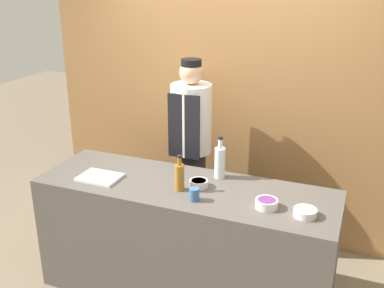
% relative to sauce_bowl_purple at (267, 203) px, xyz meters
% --- Properties ---
extents(cabinet_wall, '(3.58, 0.18, 2.40)m').
position_rel_sauce_bowl_purple_xyz_m(cabinet_wall, '(-0.64, 1.25, 0.23)').
color(cabinet_wall, olive).
rests_on(cabinet_wall, ground_plane).
extents(counter, '(2.24, 0.72, 0.94)m').
position_rel_sauce_bowl_purple_xyz_m(counter, '(-0.64, 0.11, -0.50)').
color(counter, '#514C47').
rests_on(counter, ground_plane).
extents(sauce_bowl_purple, '(0.15, 0.15, 0.06)m').
position_rel_sauce_bowl_purple_xyz_m(sauce_bowl_purple, '(0.00, 0.00, 0.00)').
color(sauce_bowl_purple, silver).
rests_on(sauce_bowl_purple, counter).
extents(sauce_bowl_red, '(0.14, 0.14, 0.05)m').
position_rel_sauce_bowl_purple_xyz_m(sauce_bowl_red, '(-0.54, 0.13, -0.00)').
color(sauce_bowl_red, silver).
rests_on(sauce_bowl_red, counter).
extents(sauce_bowl_orange, '(0.15, 0.15, 0.05)m').
position_rel_sauce_bowl_purple_xyz_m(sauce_bowl_orange, '(0.26, -0.02, -0.00)').
color(sauce_bowl_orange, silver).
rests_on(sauce_bowl_orange, counter).
extents(cutting_board, '(0.31, 0.23, 0.02)m').
position_rel_sauce_bowl_purple_xyz_m(cutting_board, '(-1.29, -0.02, -0.02)').
color(cutting_board, white).
rests_on(cutting_board, counter).
extents(bottle_amber, '(0.07, 0.07, 0.27)m').
position_rel_sauce_bowl_purple_xyz_m(bottle_amber, '(-0.65, 0.03, 0.07)').
color(bottle_amber, '#9E661E').
rests_on(bottle_amber, counter).
extents(bottle_clear, '(0.08, 0.08, 0.33)m').
position_rel_sauce_bowl_purple_xyz_m(bottle_clear, '(-0.45, 0.35, 0.10)').
color(bottle_clear, silver).
rests_on(bottle_clear, counter).
extents(cup_blue, '(0.07, 0.07, 0.09)m').
position_rel_sauce_bowl_purple_xyz_m(cup_blue, '(-0.49, -0.08, 0.01)').
color(cup_blue, '#386093').
rests_on(cup_blue, counter).
extents(chef_center, '(0.36, 0.36, 1.75)m').
position_rel_sauce_bowl_purple_xyz_m(chef_center, '(-0.88, 0.83, -0.03)').
color(chef_center, '#28282D').
rests_on(chef_center, ground_plane).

